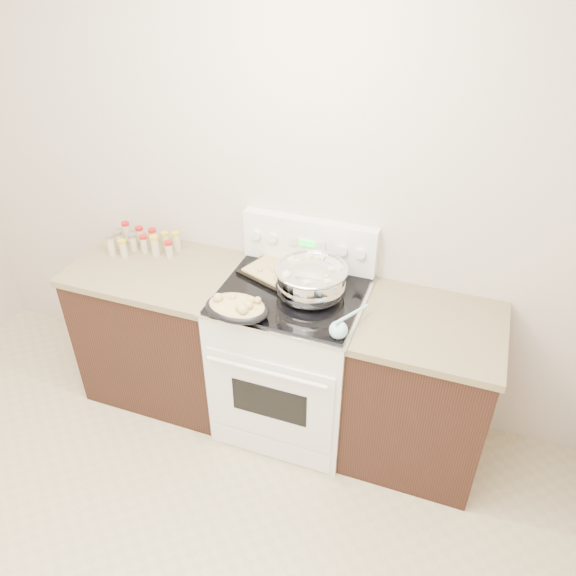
% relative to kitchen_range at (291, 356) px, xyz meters
% --- Properties ---
extents(counter_left, '(0.93, 0.67, 0.92)m').
position_rel_kitchen_range_xyz_m(counter_left, '(-0.83, 0.01, -0.03)').
color(counter_left, black).
rests_on(counter_left, ground).
extents(counter_right, '(0.73, 0.67, 0.92)m').
position_rel_kitchen_range_xyz_m(counter_right, '(0.73, 0.01, -0.03)').
color(counter_right, black).
rests_on(counter_right, ground).
extents(kitchen_range, '(0.78, 0.73, 1.22)m').
position_rel_kitchen_range_xyz_m(kitchen_range, '(0.00, 0.00, 0.00)').
color(kitchen_range, white).
rests_on(kitchen_range, ground).
extents(mixing_bowl, '(0.47, 0.47, 0.22)m').
position_rel_kitchen_range_xyz_m(mixing_bowl, '(0.10, 0.00, 0.54)').
color(mixing_bowl, silver).
rests_on(mixing_bowl, kitchen_range).
extents(roasting_pan, '(0.34, 0.25, 0.11)m').
position_rel_kitchen_range_xyz_m(roasting_pan, '(-0.18, -0.29, 0.50)').
color(roasting_pan, black).
rests_on(roasting_pan, kitchen_range).
extents(baking_sheet, '(0.49, 0.42, 0.06)m').
position_rel_kitchen_range_xyz_m(baking_sheet, '(-0.10, 0.12, 0.47)').
color(baking_sheet, black).
rests_on(baking_sheet, kitchen_range).
extents(wooden_spoon, '(0.14, 0.22, 0.04)m').
position_rel_kitchen_range_xyz_m(wooden_spoon, '(-0.00, 0.02, 0.46)').
color(wooden_spoon, '#A3874A').
rests_on(wooden_spoon, kitchen_range).
extents(blue_ladle, '(0.13, 0.29, 0.11)m').
position_rel_kitchen_range_xyz_m(blue_ladle, '(0.33, -0.26, 0.49)').
color(blue_ladle, '#9EDDEC').
rests_on(blue_ladle, kitchen_range).
extents(spice_jars, '(0.39, 0.23, 0.13)m').
position_rel_kitchen_range_xyz_m(spice_jars, '(-0.99, 0.14, 0.49)').
color(spice_jars, '#BFB28C').
rests_on(spice_jars, counter_left).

